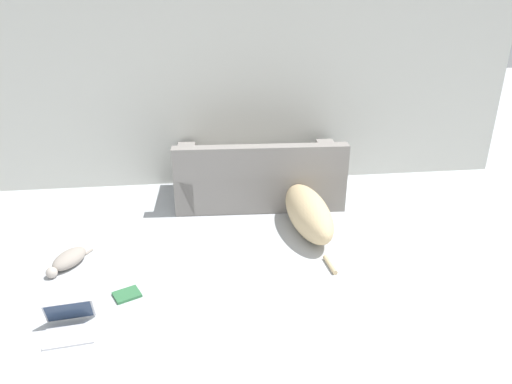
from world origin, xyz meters
TOP-DOWN VIEW (x-y plane):
  - wall_back at (0.00, 3.76)m, footprint 6.70×0.06m
  - couch at (0.29, 3.19)m, footprint 1.87×0.93m
  - dog at (0.69, 2.47)m, footprint 0.48×1.57m
  - cat at (-1.57, 2.00)m, footprint 0.36×0.49m
  - laptop_open at (-1.37, 1.13)m, footprint 0.39×0.36m
  - book_green at (-1.00, 1.50)m, footprint 0.26×0.24m

SIDE VIEW (x-z plane):
  - book_green at x=-1.00m, z-range 0.00..0.02m
  - cat at x=-1.57m, z-range 0.00..0.14m
  - laptop_open at x=-1.37m, z-range -0.04..0.19m
  - dog at x=0.69m, z-range -0.01..0.41m
  - couch at x=0.29m, z-range -0.12..0.64m
  - wall_back at x=0.00m, z-range 0.00..2.44m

